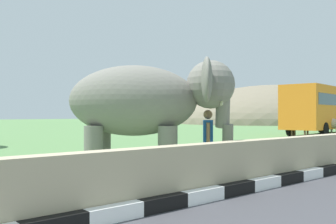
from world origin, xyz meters
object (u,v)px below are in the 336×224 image
person_handler (208,139)px  cow_near (299,124)px  bus_orange (323,107)px  elephant (148,102)px  cow_mid (333,124)px

person_handler → cow_near: bearing=23.1°
person_handler → bus_orange: bearing=20.1°
person_handler → bus_orange: bus_orange is taller
elephant → person_handler: size_ratio=2.34×
elephant → cow_near: bearing=19.3°
person_handler → cow_mid: size_ratio=0.87×
elephant → bus_orange: (21.23, 6.60, 0.25)m
elephant → person_handler: bearing=-25.7°
person_handler → cow_near: size_ratio=0.87×
bus_orange → cow_mid: (-1.55, -1.51, -1.21)m
cow_near → cow_mid: size_ratio=0.99×
elephant → cow_mid: 20.34m
cow_near → bus_orange: bearing=9.7°
cow_near → person_handler: bearing=-156.9°
bus_orange → cow_mid: size_ratio=5.41×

